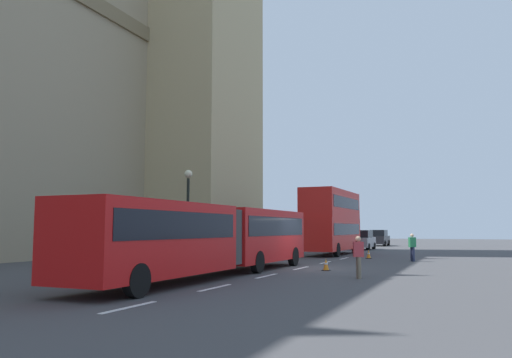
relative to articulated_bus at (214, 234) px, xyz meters
The scene contains 11 objects.
ground_plane 6.50m from the articulated_bus, 18.57° to the right, with size 160.00×160.00×0.00m, color #424244.
lane_centre_marking 6.15m from the articulated_bus, 19.74° to the right, with size 29.80×0.16×0.01m.
articulated_bus is the anchor object (origin of this frame).
double_decker_bus 19.23m from the articulated_bus, ahead, with size 9.19×2.54×4.90m.
sedan_lead 29.70m from the articulated_bus, ahead, with size 4.40×1.86×1.85m.
sedan_trailing 41.02m from the articulated_bus, ahead, with size 4.40×1.86×1.85m.
traffic_cone_west 6.03m from the articulated_bus, 37.29° to the right, with size 0.36×0.36×0.58m.
traffic_cone_middle 15.75m from the articulated_bus, 13.07° to the right, with size 0.36×0.36×0.58m.
street_lamp 7.08m from the articulated_bus, 40.40° to the left, with size 0.44×0.44×5.27m.
pedestrian_near_cones 6.02m from the articulated_bus, 76.65° to the right, with size 0.38×0.46×1.69m.
pedestrian_by_kerb 14.93m from the articulated_bus, 26.19° to the right, with size 0.43×0.46×1.69m.
Camera 1 is at (-24.78, -8.09, 1.98)m, focal length 35.21 mm.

